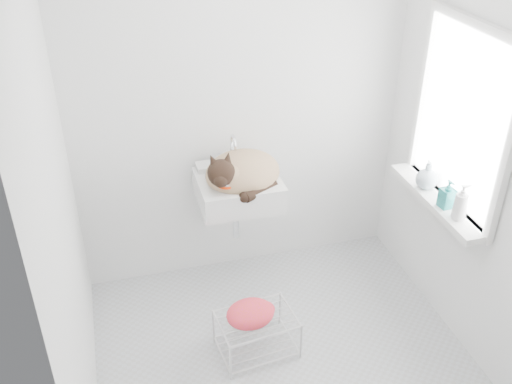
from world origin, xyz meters
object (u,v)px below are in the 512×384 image
object	(u,v)px
sink	(238,178)
wire_rack	(257,332)
bottle_a	(457,219)
cat	(240,174)
bottle_b	(445,207)
bottle_c	(425,187)

from	to	relation	value
sink	wire_rack	size ratio (longest dim) A/B	1.17
wire_rack	bottle_a	bearing A→B (deg)	-6.59
cat	wire_rack	world-z (taller)	cat
cat	bottle_b	xyz separation A→B (m)	(1.07, -0.63, -0.04)
wire_rack	bottle_b	distance (m)	1.34
bottle_a	wire_rack	bearing A→B (deg)	173.41
bottle_a	bottle_c	xyz separation A→B (m)	(0.00, 0.36, 0.00)
cat	bottle_c	xyz separation A→B (m)	(1.07, -0.40, -0.04)
bottle_a	bottle_b	distance (m)	0.13
cat	bottle_c	world-z (taller)	cat
bottle_b	bottle_c	distance (m)	0.23
bottle_b	sink	bearing A→B (deg)	149.16
cat	bottle_a	distance (m)	1.32
sink	bottle_a	xyz separation A→B (m)	(1.08, -0.78, 0.00)
cat	bottle_c	bearing A→B (deg)	-32.36
bottle_a	bottle_b	world-z (taller)	bottle_a
bottle_b	bottle_c	xyz separation A→B (m)	(0.00, 0.23, 0.00)
cat	sink	bearing A→B (deg)	108.42
sink	bottle_b	distance (m)	1.26
wire_rack	bottle_c	size ratio (longest dim) A/B	2.54
cat	wire_rack	size ratio (longest dim) A/B	1.23
wire_rack	bottle_a	world-z (taller)	bottle_a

